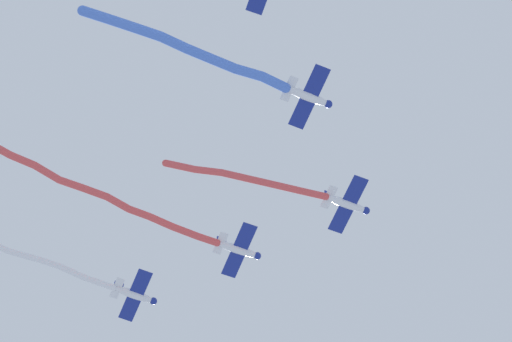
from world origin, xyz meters
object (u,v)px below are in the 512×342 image
Objects in this scene: airplane_left_wing at (239,250)px; airplane_slot at (135,295)px; airplane_right_wing at (309,97)px; airplane_lead at (347,204)px.

airplane_slot is at bearing 132.84° from airplane_left_wing.
airplane_lead is at bearing 47.73° from airplane_right_wing.
airplane_left_wing is at bearing -48.87° from airplane_slot.
airplane_lead is 1.01× the size of airplane_right_wing.
airplane_right_wing is 27.94m from airplane_slot.
airplane_lead is at bearing -48.86° from airplane_slot.
airplane_lead is 1.01× the size of airplane_slot.
airplane_slot is (23.60, -4.37, -0.30)m from airplane_lead.
airplane_right_wing reaches higher than airplane_left_wing.
airplane_slot is (22.66, -16.33, -0.60)m from airplane_right_wing.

